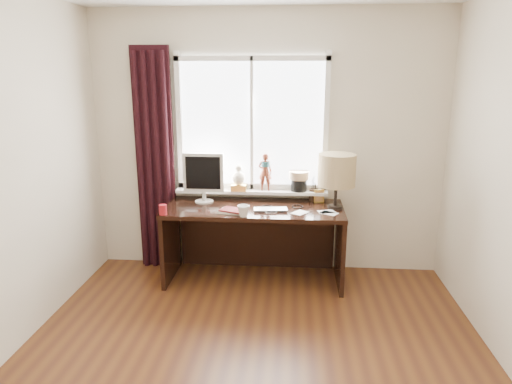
# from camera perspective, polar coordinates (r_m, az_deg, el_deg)

# --- Properties ---
(wall_back) EXTENTS (3.50, 0.00, 2.60)m
(wall_back) POSITION_cam_1_polar(r_m,az_deg,el_deg) (4.59, 1.40, 6.00)
(wall_back) COLOR #C3B699
(wall_back) RESTS_ON ground
(laptop) EXTENTS (0.33, 0.23, 0.02)m
(laptop) POSITION_cam_1_polar(r_m,az_deg,el_deg) (4.23, 1.87, -2.22)
(laptop) COLOR silver
(laptop) RESTS_ON desk
(mug) EXTENTS (0.14, 0.14, 0.11)m
(mug) POSITION_cam_1_polar(r_m,az_deg,el_deg) (4.06, -1.58, -2.34)
(mug) COLOR white
(mug) RESTS_ON desk
(red_cup) EXTENTS (0.07, 0.07, 0.09)m
(red_cup) POSITION_cam_1_polar(r_m,az_deg,el_deg) (4.20, -11.55, -2.18)
(red_cup) COLOR maroon
(red_cup) RESTS_ON desk
(window) EXTENTS (1.52, 0.20, 1.40)m
(window) POSITION_cam_1_polar(r_m,az_deg,el_deg) (4.55, -0.33, 6.05)
(window) COLOR white
(window) RESTS_ON ground
(curtain) EXTENTS (0.38, 0.09, 2.25)m
(curtain) POSITION_cam_1_polar(r_m,az_deg,el_deg) (4.73, -12.54, 3.64)
(curtain) COLOR black
(curtain) RESTS_ON floor
(desk) EXTENTS (1.70, 0.70, 0.75)m
(desk) POSITION_cam_1_polar(r_m,az_deg,el_deg) (4.52, -0.14, -4.52)
(desk) COLOR black
(desk) RESTS_ON floor
(monitor) EXTENTS (0.40, 0.18, 0.49)m
(monitor) POSITION_cam_1_polar(r_m,az_deg,el_deg) (4.48, -6.59, 2.16)
(monitor) COLOR beige
(monitor) RESTS_ON desk
(notebook_stack) EXTENTS (0.26, 0.21, 0.03)m
(notebook_stack) POSITION_cam_1_polar(r_m,az_deg,el_deg) (4.19, -3.06, -2.35)
(notebook_stack) COLOR beige
(notebook_stack) RESTS_ON desk
(brush_holder) EXTENTS (0.09, 0.09, 0.25)m
(brush_holder) POSITION_cam_1_polar(r_m,az_deg,el_deg) (4.59, 7.19, -0.34)
(brush_holder) COLOR black
(brush_holder) RESTS_ON desk
(icon_frame) EXTENTS (0.10, 0.04, 0.13)m
(icon_frame) POSITION_cam_1_polar(r_m,az_deg,el_deg) (4.53, 7.90, -0.52)
(icon_frame) COLOR gold
(icon_frame) RESTS_ON desk
(table_lamp) EXTENTS (0.35, 0.35, 0.52)m
(table_lamp) POSITION_cam_1_polar(r_m,az_deg,el_deg) (4.29, 10.06, 2.62)
(table_lamp) COLOR black
(table_lamp) RESTS_ON desk
(loose_papers) EXTENTS (0.45, 0.22, 0.00)m
(loose_papers) POSITION_cam_1_polar(r_m,az_deg,el_deg) (4.22, 7.81, -2.55)
(loose_papers) COLOR white
(loose_papers) RESTS_ON desk
(desk_cables) EXTENTS (0.42, 0.27, 0.01)m
(desk_cables) POSITION_cam_1_polar(r_m,az_deg,el_deg) (4.32, 2.86, -2.01)
(desk_cables) COLOR black
(desk_cables) RESTS_ON desk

